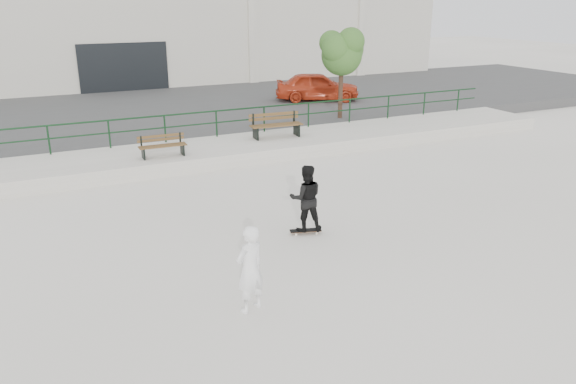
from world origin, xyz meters
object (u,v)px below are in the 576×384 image
bench_right (276,125)px  tree (342,50)px  seated_skater (250,269)px  bench_left (162,146)px  red_car (317,86)px  standing_skater (306,198)px  skateboard (306,231)px

bench_right → tree: (4.15, 2.11, 2.48)m
tree → seated_skater: bearing=-126.9°
bench_right → tree: tree is taller
bench_right → seated_skater: (-5.40, -10.60, -0.11)m
bench_left → bench_right: bearing=12.1°
red_car → seated_skater: size_ratio=2.53×
standing_skater → seated_skater: 3.82m
skateboard → seated_skater: seated_skater is taller
skateboard → standing_skater: size_ratio=0.48×
bench_left → seated_skater: bearing=-93.3°
seated_skater → bench_right: bearing=-136.6°
skateboard → red_car: bearing=76.4°
red_car → seated_skater: (-10.78, -17.12, -0.38)m
bench_right → standing_skater: bearing=-105.1°
bench_right → bench_left: bearing=-164.7°
bench_left → skateboard: bearing=-73.9°
standing_skater → seated_skater: bearing=65.1°
seated_skater → standing_skater: bearing=-152.9°
bench_right → seated_skater: seated_skater is taller
bench_left → bench_right: (4.62, 0.88, 0.10)m
standing_skater → skateboard: bearing=94.3°
red_car → skateboard: bearing=173.5°
seated_skater → red_car: bearing=-141.8°
bench_left → tree: bearing=20.2°
tree → seated_skater: size_ratio=2.30×
standing_skater → red_car: bearing=-101.3°
skateboard → seated_skater: bearing=-117.2°
bench_right → seated_skater: size_ratio=1.20×
seated_skater → skateboard: bearing=-152.9°
red_car → standing_skater: red_car is taller
red_car → skateboard: size_ratio=5.36×
tree → standing_skater: bearing=-124.9°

